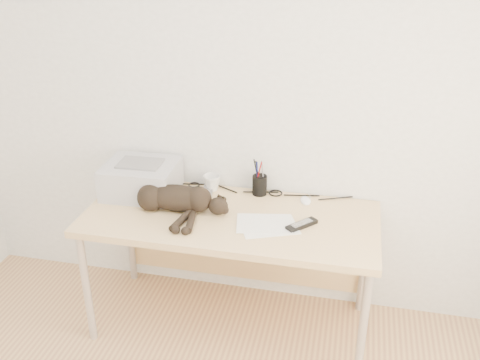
% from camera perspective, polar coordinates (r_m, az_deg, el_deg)
% --- Properties ---
extents(wall_back, '(3.50, 0.00, 3.50)m').
position_cam_1_polar(wall_back, '(3.02, 0.48, 8.82)').
color(wall_back, white).
rests_on(wall_back, floor).
extents(desk, '(1.60, 0.70, 0.74)m').
position_cam_1_polar(desk, '(3.05, -0.65, -5.22)').
color(desk, '#E6C787').
rests_on(desk, floor).
extents(printer, '(0.42, 0.36, 0.19)m').
position_cam_1_polar(printer, '(3.17, -10.48, 0.18)').
color(printer, '#A9A9AE').
rests_on(printer, desk).
extents(papers, '(0.37, 0.30, 0.01)m').
position_cam_1_polar(papers, '(2.82, 2.88, -4.81)').
color(papers, white).
rests_on(papers, desk).
extents(cat, '(0.70, 0.32, 0.16)m').
position_cam_1_polar(cat, '(2.96, -7.17, -2.07)').
color(cat, black).
rests_on(cat, desk).
extents(mug, '(0.14, 0.14, 0.10)m').
position_cam_1_polar(mug, '(3.17, -3.00, -0.29)').
color(mug, white).
rests_on(mug, desk).
extents(pen_cup, '(0.09, 0.09, 0.22)m').
position_cam_1_polar(pen_cup, '(3.12, 2.11, -0.50)').
color(pen_cup, black).
rests_on(pen_cup, desk).
extents(remote_grey, '(0.09, 0.21, 0.02)m').
position_cam_1_polar(remote_grey, '(3.17, -3.42, -1.09)').
color(remote_grey, slate).
rests_on(remote_grey, desk).
extents(remote_black, '(0.16, 0.17, 0.02)m').
position_cam_1_polar(remote_black, '(2.83, 6.59, -4.77)').
color(remote_black, black).
rests_on(remote_black, desk).
extents(mouse, '(0.08, 0.11, 0.03)m').
position_cam_1_polar(mouse, '(3.07, 7.01, -2.01)').
color(mouse, white).
rests_on(mouse, desk).
extents(cable_tangle, '(1.36, 0.08, 0.01)m').
position_cam_1_polar(cable_tangle, '(3.18, 0.25, -1.04)').
color(cable_tangle, black).
rests_on(cable_tangle, desk).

